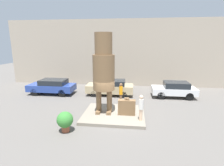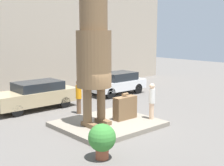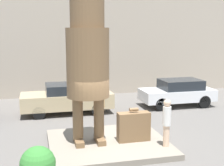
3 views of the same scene
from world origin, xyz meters
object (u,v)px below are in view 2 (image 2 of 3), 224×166
at_px(giant_suitcase, 125,108).
at_px(parked_car_tan, 35,95).
at_px(statue_figure, 94,51).
at_px(worker_hivis, 79,95).
at_px(parked_car_white, 117,83).
at_px(planter_pot, 102,139).
at_px(tourist, 152,100).

bearing_deg(giant_suitcase, parked_car_tan, 109.47).
relative_size(statue_figure, worker_hivis, 3.11).
relative_size(giant_suitcase, worker_hivis, 0.70).
distance_m(statue_figure, giant_suitcase, 3.13).
height_order(giant_suitcase, parked_car_white, parked_car_white).
distance_m(parked_car_tan, parked_car_white, 6.06).
bearing_deg(parked_car_tan, worker_hivis, 117.30).
bearing_deg(parked_car_white, statue_figure, 39.95).
distance_m(giant_suitcase, planter_pot, 4.20).
height_order(statue_figure, planter_pot, statue_figure).
height_order(tourist, parked_car_tan, tourist).
xyz_separation_m(statue_figure, worker_hivis, (1.00, 2.56, -2.45)).
height_order(statue_figure, parked_car_tan, statue_figure).
bearing_deg(planter_pot, statue_figure, 56.04).
bearing_deg(parked_car_white, tourist, 60.88).
relative_size(giant_suitcase, parked_car_tan, 0.27).
height_order(giant_suitcase, planter_pot, giant_suitcase).
relative_size(statue_figure, planter_pot, 4.54).
bearing_deg(statue_figure, worker_hivis, 68.72).
distance_m(tourist, planter_pot, 4.65).
distance_m(tourist, worker_hivis, 3.93).
distance_m(statue_figure, parked_car_tan, 5.56).
bearing_deg(statue_figure, giant_suitcase, -8.64).
distance_m(parked_car_tan, planter_pot, 7.75).
bearing_deg(tourist, giant_suitcase, 138.48).
xyz_separation_m(parked_car_tan, parked_car_white, (6.06, -0.00, -0.00)).
bearing_deg(giant_suitcase, statue_figure, 171.36).
distance_m(statue_figure, tourist, 3.58).
bearing_deg(parked_car_tan, planter_pot, 78.10).
bearing_deg(parked_car_tan, giant_suitcase, 109.47).
xyz_separation_m(planter_pot, worker_hivis, (2.81, 5.24, 0.27)).
xyz_separation_m(tourist, parked_car_white, (3.32, 5.96, -0.32)).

